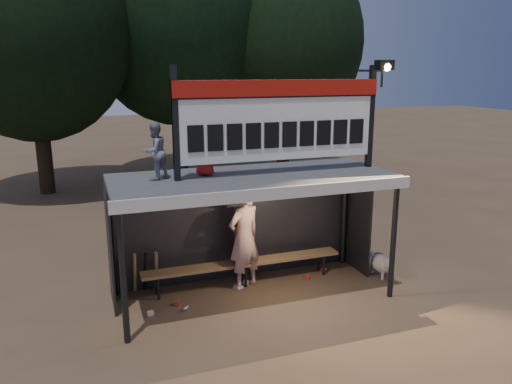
# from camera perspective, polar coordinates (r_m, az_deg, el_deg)

# --- Properties ---
(ground) EXTENTS (80.00, 80.00, 0.00)m
(ground) POSITION_cam_1_polar(r_m,az_deg,el_deg) (9.60, -0.33, -11.73)
(ground) COLOR #503A28
(ground) RESTS_ON ground
(player) EXTENTS (0.87, 0.75, 2.03)m
(player) POSITION_cam_1_polar(r_m,az_deg,el_deg) (9.58, -1.36, -5.22)
(player) COLOR silver
(player) RESTS_ON ground
(child_a) EXTENTS (0.60, 0.57, 0.97)m
(child_a) POSITION_cam_1_polar(r_m,az_deg,el_deg) (8.57, -11.49, 4.58)
(child_a) COLOR gray
(child_a) RESTS_ON dugout_shelter
(child_b) EXTENTS (0.50, 0.44, 0.86)m
(child_b) POSITION_cam_1_polar(r_m,az_deg,el_deg) (8.79, -5.87, 4.66)
(child_b) COLOR #AD1A1A
(child_b) RESTS_ON dugout_shelter
(dugout_shelter) EXTENTS (5.10, 2.08, 2.32)m
(dugout_shelter) POSITION_cam_1_polar(r_m,az_deg,el_deg) (9.18, -0.85, -0.65)
(dugout_shelter) COLOR #424345
(dugout_shelter) RESTS_ON ground
(scoreboard_assembly) EXTENTS (4.10, 0.27, 1.99)m
(scoreboard_assembly) POSITION_cam_1_polar(r_m,az_deg,el_deg) (8.89, 3.10, 8.54)
(scoreboard_assembly) COLOR black
(scoreboard_assembly) RESTS_ON dugout_shelter
(bench) EXTENTS (4.00, 0.35, 0.48)m
(bench) POSITION_cam_1_polar(r_m,az_deg,el_deg) (9.90, -1.40, -8.17)
(bench) COLOR olive
(bench) RESTS_ON ground
(tree_left) EXTENTS (6.46, 6.46, 9.27)m
(tree_left) POSITION_cam_1_polar(r_m,az_deg,el_deg) (18.25, -24.33, 16.98)
(tree_left) COLOR black
(tree_left) RESTS_ON ground
(tree_mid) EXTENTS (7.22, 7.22, 10.36)m
(tree_mid) POSITION_cam_1_polar(r_m,az_deg,el_deg) (20.15, -9.06, 19.43)
(tree_mid) COLOR black
(tree_mid) RESTS_ON ground
(tree_right) EXTENTS (6.08, 6.08, 8.72)m
(tree_right) POSITION_cam_1_polar(r_m,az_deg,el_deg) (20.29, 3.28, 16.77)
(tree_right) COLOR #2F1D15
(tree_right) RESTS_ON ground
(dog) EXTENTS (0.36, 0.81, 0.49)m
(dog) POSITION_cam_1_polar(r_m,az_deg,el_deg) (10.61, 14.25, -7.95)
(dog) COLOR beige
(dog) RESTS_ON ground
(bats) EXTENTS (0.67, 0.35, 0.84)m
(bats) POSITION_cam_1_polar(r_m,az_deg,el_deg) (9.76, -13.11, -8.89)
(bats) COLOR #956945
(bats) RESTS_ON ground
(litter) EXTENTS (3.84, 0.86, 0.08)m
(litter) POSITION_cam_1_polar(r_m,az_deg,el_deg) (9.70, -2.25, -11.20)
(litter) COLOR #AB2E1D
(litter) RESTS_ON ground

